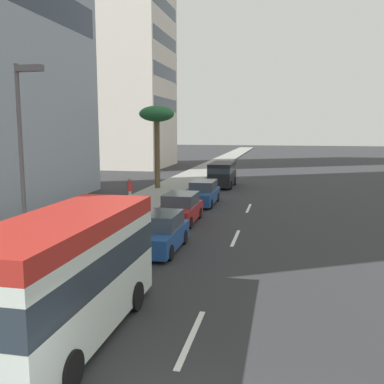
{
  "coord_description": "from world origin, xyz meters",
  "views": [
    {
      "loc": [
        -5.88,
        -2.17,
        5.29
      ],
      "look_at": [
        15.66,
        2.34,
        2.07
      ],
      "focal_mm": 40.97,
      "sensor_mm": 36.0,
      "label": 1
    }
  ],
  "objects_px": {
    "car_third": "(203,193)",
    "pedestrian_near_lamp": "(130,189)",
    "car_lead": "(180,209)",
    "van_second": "(222,173)",
    "street_lamp": "(24,152)",
    "minibus_fifth": "(66,273)",
    "palm_tree": "(157,118)",
    "car_fourth": "(158,233)"
  },
  "relations": [
    {
      "from": "car_third",
      "to": "pedestrian_near_lamp",
      "type": "xyz_separation_m",
      "value": [
        -1.47,
        4.85,
        0.33
      ]
    },
    {
      "from": "car_lead",
      "to": "van_second",
      "type": "relative_size",
      "value": 0.86
    },
    {
      "from": "pedestrian_near_lamp",
      "to": "street_lamp",
      "type": "height_order",
      "value": "street_lamp"
    },
    {
      "from": "minibus_fifth",
      "to": "pedestrian_near_lamp",
      "type": "bearing_deg",
      "value": -164.81
    },
    {
      "from": "car_lead",
      "to": "palm_tree",
      "type": "relative_size",
      "value": 0.63
    },
    {
      "from": "pedestrian_near_lamp",
      "to": "street_lamp",
      "type": "distance_m",
      "value": 16.01
    },
    {
      "from": "car_third",
      "to": "car_fourth",
      "type": "height_order",
      "value": "car_third"
    },
    {
      "from": "van_second",
      "to": "minibus_fifth",
      "type": "relative_size",
      "value": 0.73
    },
    {
      "from": "car_third",
      "to": "pedestrian_near_lamp",
      "type": "distance_m",
      "value": 5.08
    },
    {
      "from": "car_third",
      "to": "palm_tree",
      "type": "bearing_deg",
      "value": -141.22
    },
    {
      "from": "car_fourth",
      "to": "pedestrian_near_lamp",
      "type": "distance_m",
      "value": 11.51
    },
    {
      "from": "pedestrian_near_lamp",
      "to": "van_second",
      "type": "bearing_deg",
      "value": -146.17
    },
    {
      "from": "car_third",
      "to": "car_lead",
      "type": "bearing_deg",
      "value": -1.97
    },
    {
      "from": "palm_tree",
      "to": "street_lamp",
      "type": "distance_m",
      "value": 23.63
    },
    {
      "from": "pedestrian_near_lamp",
      "to": "street_lamp",
      "type": "xyz_separation_m",
      "value": [
        -15.51,
        -2.06,
        3.42
      ]
    },
    {
      "from": "car_third",
      "to": "car_fourth",
      "type": "relative_size",
      "value": 1.12
    },
    {
      "from": "car_third",
      "to": "van_second",
      "type": "bearing_deg",
      "value": 179.7
    },
    {
      "from": "van_second",
      "to": "pedestrian_near_lamp",
      "type": "distance_m",
      "value": 11.97
    },
    {
      "from": "van_second",
      "to": "car_fourth",
      "type": "bearing_deg",
      "value": 0.33
    },
    {
      "from": "car_fourth",
      "to": "pedestrian_near_lamp",
      "type": "relative_size",
      "value": 2.44
    },
    {
      "from": "palm_tree",
      "to": "pedestrian_near_lamp",
      "type": "bearing_deg",
      "value": -177.47
    },
    {
      "from": "pedestrian_near_lamp",
      "to": "car_third",
      "type": "bearing_deg",
      "value": 164.83
    },
    {
      "from": "car_lead",
      "to": "minibus_fifth",
      "type": "xyz_separation_m",
      "value": [
        -14.06,
        -0.42,
        0.96
      ]
    },
    {
      "from": "car_lead",
      "to": "minibus_fifth",
      "type": "distance_m",
      "value": 14.1
    },
    {
      "from": "pedestrian_near_lamp",
      "to": "palm_tree",
      "type": "bearing_deg",
      "value": -119.47
    },
    {
      "from": "car_lead",
      "to": "car_fourth",
      "type": "height_order",
      "value": "car_lead"
    },
    {
      "from": "van_second",
      "to": "car_third",
      "type": "bearing_deg",
      "value": -0.3
    },
    {
      "from": "van_second",
      "to": "pedestrian_near_lamp",
      "type": "xyz_separation_m",
      "value": [
        -10.92,
        4.9,
        -0.16
      ]
    },
    {
      "from": "car_lead",
      "to": "pedestrian_near_lamp",
      "type": "distance_m",
      "value": 6.54
    },
    {
      "from": "car_third",
      "to": "palm_tree",
      "type": "height_order",
      "value": "palm_tree"
    },
    {
      "from": "pedestrian_near_lamp",
      "to": "car_fourth",
      "type": "bearing_deg",
      "value": 83.89
    },
    {
      "from": "minibus_fifth",
      "to": "street_lamp",
      "type": "distance_m",
      "value": 5.18
    },
    {
      "from": "car_fourth",
      "to": "palm_tree",
      "type": "xyz_separation_m",
      "value": [
        18.29,
        5.37,
        5.38
      ]
    },
    {
      "from": "van_second",
      "to": "street_lamp",
      "type": "bearing_deg",
      "value": -6.14
    },
    {
      "from": "car_fourth",
      "to": "palm_tree",
      "type": "bearing_deg",
      "value": -163.63
    },
    {
      "from": "car_fourth",
      "to": "car_lead",
      "type": "bearing_deg",
      "value": -176.24
    },
    {
      "from": "palm_tree",
      "to": "car_lead",
      "type": "bearing_deg",
      "value": -158.28
    },
    {
      "from": "palm_tree",
      "to": "street_lamp",
      "type": "bearing_deg",
      "value": -174.14
    },
    {
      "from": "car_lead",
      "to": "pedestrian_near_lamp",
      "type": "bearing_deg",
      "value": -134.71
    },
    {
      "from": "car_lead",
      "to": "palm_tree",
      "type": "bearing_deg",
      "value": -158.28
    },
    {
      "from": "van_second",
      "to": "palm_tree",
      "type": "height_order",
      "value": "palm_tree"
    },
    {
      "from": "van_second",
      "to": "street_lamp",
      "type": "xyz_separation_m",
      "value": [
        -26.42,
        2.84,
        3.26
      ]
    }
  ]
}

